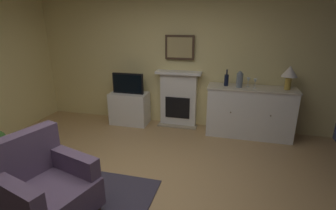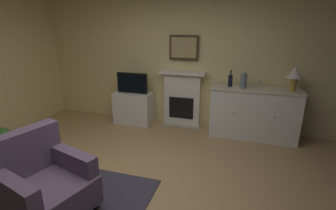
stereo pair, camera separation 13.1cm
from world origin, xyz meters
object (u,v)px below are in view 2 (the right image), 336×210
Objects in this scene: wine_bottle at (230,80)px; armchair at (43,183)px; vase_decorative at (244,80)px; tv_cabinet at (134,108)px; potted_plant_fern at (2,138)px; framed_picture at (184,48)px; sideboard_cabinet at (253,113)px; wine_glass_left at (253,81)px; wine_glass_center at (259,82)px; fireplace_unit at (182,99)px; tv_set at (132,83)px; table_lamp at (295,74)px.

armchair is (-1.70, -2.67, -0.64)m from wine_bottle.
wine_bottle is 1.03× the size of vase_decorative.
tv_cabinet is 1.74× the size of potted_plant_fern.
wine_bottle is at bearing 166.03° from vase_decorative.
sideboard_cabinet is (1.34, -0.22, -1.08)m from framed_picture.
sideboard_cabinet is 3.51× the size of potted_plant_fern.
vase_decorative is at bearing -13.97° from wine_bottle.
framed_picture is 1.28× the size of potted_plant_fern.
wine_glass_left and wine_glass_center have the same top height.
sideboard_cabinet is at bearing 24.95° from potted_plant_fern.
fireplace_unit is at bearing -90.00° from framed_picture.
vase_decorative reaches higher than potted_plant_fern.
framed_picture reaches higher than fireplace_unit.
armchair is at bearing -86.31° from tv_cabinet.
wine_glass_left reaches higher than armchair.
sideboard_cabinet is 2.43× the size of tv_set.
wine_glass_center is at bearing -1.62° from tv_cabinet.
wine_bottle is at bearing 0.41° from tv_set.
table_lamp is at bearing -0.79° from wine_glass_left.
sideboard_cabinet is 1.53× the size of armchair.
wine_glass_center is (-0.53, -0.05, -0.16)m from table_lamp.
wine_glass_left is 2.25m from tv_set.
vase_decorative reaches higher than wine_glass_left.
potted_plant_fern is 1.87m from armchair.
tv_cabinet is (-2.88, 0.02, -0.87)m from table_lamp.
sideboard_cabinet is 0.58m from wine_glass_left.
wine_glass_left is at bearing 173.20° from sideboard_cabinet.
armchair is (-0.80, -2.84, -0.17)m from fireplace_unit.
framed_picture reaches higher than table_lamp.
sideboard_cabinet is 4.17m from potted_plant_fern.
potted_plant_fern is at bearing -155.05° from sideboard_cabinet.
wine_bottle reaches higher than wine_glass_left.
wine_bottle is 3.84m from potted_plant_fern.
wine_bottle is 2.00m from tv_cabinet.
wine_bottle reaches higher than armchair.
fireplace_unit is at bearing 172.46° from sideboard_cabinet.
table_lamp is 1.02m from wine_bottle.
vase_decorative is 3.31m from armchair.
fireplace_unit is at bearing 10.77° from tv_set.
wine_glass_left is 3.44m from armchair.
sideboard_cabinet is 9.14× the size of wine_glass_left.
tv_set is (-2.88, -0.01, -0.35)m from table_lamp.
wine_glass_center is at bearing -55.03° from sideboard_cabinet.
armchair is at bearing -129.81° from wine_glass_center.
potted_plant_fern is at bearing -152.13° from wine_bottle.
wine_glass_center is 0.27× the size of tv_set.
wine_bottle is at bearing 57.54° from armchair.
vase_decorative reaches higher than armchair.
tv_set is at bearing -90.00° from tv_cabinet.
framed_picture is 1.06m from wine_bottle.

